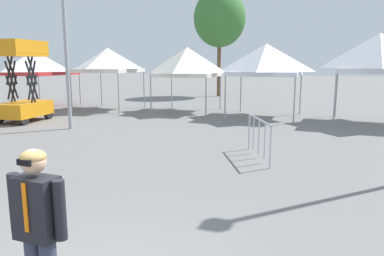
{
  "coord_description": "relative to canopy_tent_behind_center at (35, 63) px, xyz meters",
  "views": [
    {
      "loc": [
        2.31,
        -2.85,
        2.55
      ],
      "look_at": [
        -0.07,
        3.69,
        1.3
      ],
      "focal_mm": 34.49,
      "sensor_mm": 36.0,
      "label": 1
    }
  ],
  "objects": [
    {
      "name": "crowd_barrier_mid_lot",
      "position": [
        14.05,
        -7.3,
        -1.76
      ],
      "size": [
        0.97,
        1.91,
        1.08
      ],
      "color": "#B7BABF",
      "rests_on": "ground"
    },
    {
      "name": "tree_behind_tents_right",
      "position": [
        8.04,
        9.89,
        3.15
      ],
      "size": [
        3.78,
        3.78,
        7.75
      ],
      "color": "brown",
      "rests_on": "ground"
    },
    {
      "name": "canopy_tent_behind_right",
      "position": [
        12.99,
        0.3,
        0.13
      ],
      "size": [
        3.17,
        3.17,
        3.36
      ],
      "color": "#9E9EA3",
      "rests_on": "ground"
    },
    {
      "name": "canopy_tent_behind_center",
      "position": [
        0.0,
        0.0,
        0.0
      ],
      "size": [
        3.53,
        3.53,
        3.21
      ],
      "color": "#9E9EA3",
      "rests_on": "ground"
    },
    {
      "name": "canopy_tent_far_left",
      "position": [
        8.92,
        0.88,
        0.03
      ],
      "size": [
        3.06,
        3.06,
        3.29
      ],
      "color": "#9E9EA3",
      "rests_on": "ground"
    },
    {
      "name": "canopy_tent_center",
      "position": [
        4.67,
        0.2,
        0.13
      ],
      "size": [
        2.96,
        2.96,
        3.28
      ],
      "color": "#9E9EA3",
      "rests_on": "ground"
    },
    {
      "name": "person_foreground",
      "position": [
        13.21,
        -14.4,
        -1.48
      ],
      "size": [
        0.65,
        0.27,
        1.78
      ],
      "color": "#33384C",
      "rests_on": "ground"
    },
    {
      "name": "canopy_tent_behind_left",
      "position": [
        17.59,
        0.05,
        0.39
      ],
      "size": [
        3.32,
        3.32,
        3.7
      ],
      "color": "#9E9EA3",
      "rests_on": "ground"
    },
    {
      "name": "scissor_lift",
      "position": [
        3.43,
        -4.57,
        -1.43
      ],
      "size": [
        1.7,
        2.47,
        3.44
      ],
      "color": "black",
      "rests_on": "ground"
    }
  ]
}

